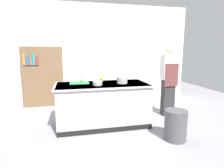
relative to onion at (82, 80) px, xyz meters
The scene contains 11 objects.
ground_plane 1.07m from the onion, 24.49° to the right, with size 10.00×10.00×0.00m, color gray.
back_wall 2.03m from the onion, 77.53° to the left, with size 6.40×0.12×3.00m, color silver.
counter_island 0.68m from the onion, 24.55° to the right, with size 1.98×0.98×0.90m.
cutting_board 0.08m from the onion, 150.26° to the right, with size 0.40×0.28×0.02m, color green.
onion is the anchor object (origin of this frame).
stock_pot 0.87m from the onion, 15.18° to the right, with size 0.30×0.23×0.14m.
mixing_bowl 0.45m from the onion, 49.07° to the right, with size 0.19×0.19×0.08m, color #B7BABF.
juice_cup 0.44m from the onion, ahead, with size 0.07×0.07×0.10m, color yellow.
trash_bin 2.09m from the onion, 37.34° to the right, with size 0.39×0.39×0.55m, color #4C4C51.
person_chef 2.10m from the onion, ahead, with size 0.38×0.25×1.72m.
bookshelf 1.90m from the onion, 121.89° to the left, with size 1.10×0.31×1.70m.
Camera 1 is at (-0.66, -3.81, 1.60)m, focal length 29.80 mm.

